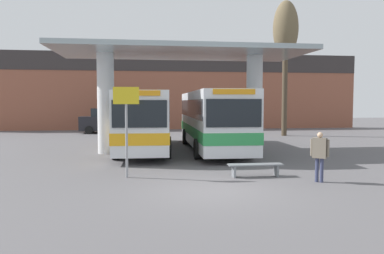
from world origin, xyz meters
name	(u,v)px	position (x,y,z in m)	size (l,w,h in m)	color
ground_plane	(214,190)	(0.00, 0.00, 0.00)	(100.00, 100.00, 0.00)	#565456
townhouse_backdrop	(163,85)	(0.00, 26.16, 4.39)	(40.00, 0.58, 7.53)	brown
station_canopy	(182,68)	(0.00, 8.89, 4.48)	(12.96, 5.65, 5.44)	silver
transit_bus_left_bay	(144,118)	(-2.02, 9.90, 1.78)	(3.00, 10.95, 3.18)	silver
transit_bus_center_bay	(212,118)	(1.78, 9.58, 1.80)	(3.00, 11.11, 3.23)	silver
waiting_bench_near_pillar	(255,167)	(1.87, 1.83, 0.35)	(1.96, 0.44, 0.46)	slate
info_sign_platform	(126,114)	(-2.67, 2.30, 2.26)	(0.90, 0.09, 3.19)	gray
pedestrian_waiting	(320,152)	(3.71, 0.66, 1.02)	(0.53, 0.47, 1.67)	#333856
poplar_tree_behind_left	(286,33)	(9.17, 17.66, 8.15)	(1.98, 1.98, 10.66)	#473A2B
parked_car_street	(107,121)	(-5.15, 22.19, 1.04)	(4.57, 1.97, 2.15)	black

